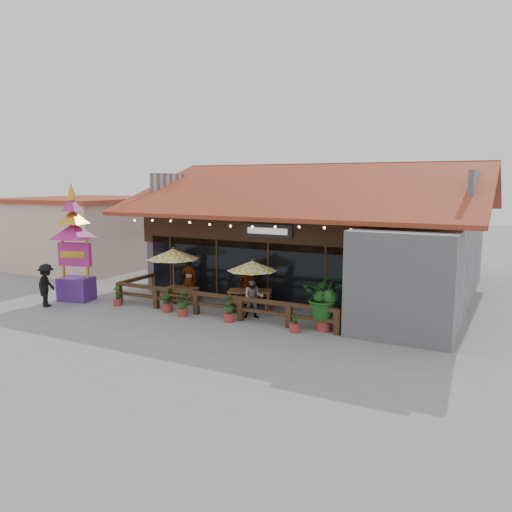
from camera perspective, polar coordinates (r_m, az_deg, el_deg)
The scene contains 19 objects.
ground at distance 19.18m, azimuth 0.28°, elevation -7.21°, with size 100.00×100.00×0.00m, color gray.
restaurant_building at distance 24.63m, azimuth 7.89°, elevation 1.45°, with size 15.50×14.73×6.09m.
patio_railing at distance 19.91m, azimuth -5.87°, elevation -4.84°, with size 10.00×2.60×0.92m.
neighbor_building at distance 32.59m, azimuth -18.70°, elevation 2.67°, with size 8.40×8.40×4.22m.
umbrella_left at distance 21.60m, azimuth -9.46°, elevation 0.20°, with size 2.43×2.43×2.43m.
umbrella_right at distance 19.75m, azimuth -0.44°, elevation -1.15°, with size 2.56×2.56×2.16m.
picnic_table_left at distance 21.98m, azimuth -8.38°, elevation -4.08°, with size 1.40×1.22×0.66m.
picnic_table_right at distance 20.33m, azimuth -0.72°, elevation -4.68°, with size 2.16×2.03×0.83m.
thai_sign_tower at distance 23.04m, azimuth -20.12°, elevation 2.36°, with size 2.46×2.46×5.56m.
tropical_plant at distance 17.64m, azimuth 7.82°, elevation -4.79°, with size 1.83×1.71×2.04m.
diner_a at distance 22.12m, azimuth -7.68°, elevation -2.66°, with size 0.69×0.45×1.88m, color #382111.
diner_b at distance 19.10m, azimuth -0.31°, elevation -4.75°, with size 0.79×0.62×1.63m, color #382111.
diner_c at distance 20.98m, azimuth -0.94°, elevation -3.40°, with size 1.02×0.42×1.74m, color #382111.
pedestrian at distance 22.60m, azimuth -22.83°, elevation -3.11°, with size 1.17×0.67×1.81m, color black.
planter_a at distance 21.93m, azimuth -15.58°, elevation -4.57°, with size 0.35×0.34×0.84m.
planter_b at distance 20.43m, azimuth -10.15°, elevation -5.01°, with size 0.42×0.42×1.04m.
planter_c at distance 19.63m, azimuth -8.43°, elevation -5.27°, with size 0.79×0.78×0.99m.
planter_d at distance 18.74m, azimuth -3.09°, elevation -6.12°, with size 0.52×0.52×0.98m.
planter_e at distance 17.52m, azimuth 4.48°, elevation -7.41°, with size 0.39×0.39×0.96m.
Camera 1 is at (8.45, -16.42, 5.20)m, focal length 35.00 mm.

